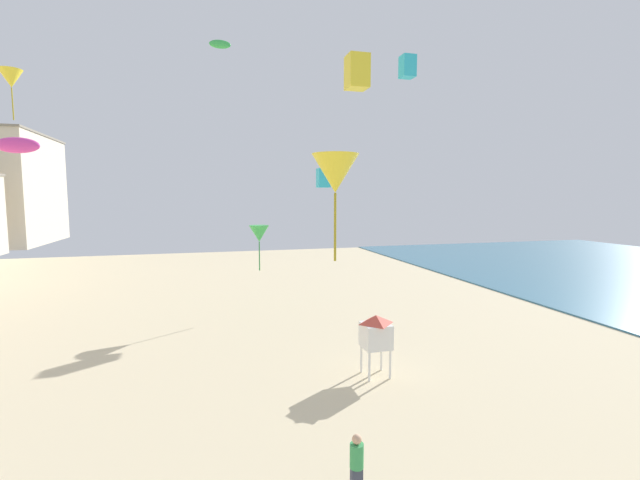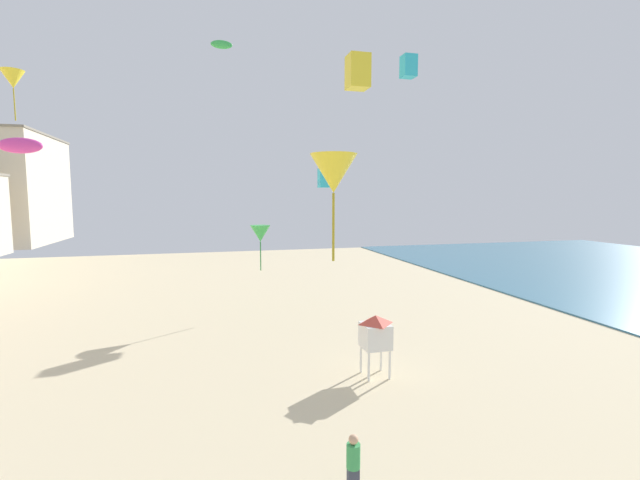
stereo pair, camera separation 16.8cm
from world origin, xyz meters
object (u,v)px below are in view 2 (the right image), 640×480
Objects in this scene: kite_yellow_delta_2 at (334,174)px; kite_green_delta at (260,234)px; lifeguard_stand at (375,332)px; kite_cyan_box_2 at (325,178)px; kite_flyer at (353,463)px; kite_yellow_delta at (13,79)px; kite_magenta_parafoil at (20,146)px; kite_cyan_box at (409,66)px; kite_yellow_box at (358,72)px; kite_green_parafoil at (222,45)px.

kite_yellow_delta_2 reaches higher than kite_green_delta.
lifeguard_stand is 15.20m from kite_cyan_box_2.
kite_flyer is 7.87m from kite_yellow_delta_2.
kite_yellow_delta reaches higher than kite_magenta_parafoil.
kite_yellow_delta_2 is (0.46, 3.30, 7.13)m from kite_flyer.
lifeguard_stand is at bearing -179.57° from kite_flyer.
kite_magenta_parafoil reaches higher than kite_cyan_box_2.
kite_cyan_box is 3.43m from kite_yellow_box.
kite_cyan_box_2 is (16.05, 7.56, -3.71)m from kite_yellow_delta.
lifeguard_stand is at bearing -124.05° from kite_cyan_box.
kite_green_delta is at bearing -157.36° from kite_cyan_box_2.
kite_green_delta is at bearing -153.39° from kite_flyer.
kite_green_delta is at bearing 91.75° from kite_yellow_delta_2.
kite_yellow_delta_2 is at bearing -113.70° from kite_yellow_box.
kite_cyan_box is (4.54, 6.72, 12.76)m from lifeguard_stand.
kite_magenta_parafoil is (-22.59, 9.45, -3.94)m from kite_cyan_box.
kite_magenta_parafoil is at bearing -120.41° from kite_flyer.
kite_yellow_box is (-3.26, -0.75, -0.74)m from kite_cyan_box.
kite_cyan_box_2 is (4.83, 2.01, 3.66)m from kite_green_delta.
lifeguard_stand is 0.78× the size of kite_yellow_delta_2.
kite_cyan_box_2 is (0.29, 7.51, -5.17)m from kite_yellow_box.
kite_green_delta is 2.18× the size of kite_cyan_box_2.
kite_yellow_box is at bearing -167.01° from kite_cyan_box.
kite_yellow_box is at bearing -27.83° from kite_magenta_parafoil.
kite_cyan_box is (7.81, 13.36, 13.68)m from kite_flyer.
kite_yellow_delta_2 is 24.89m from kite_magenta_parafoil.
kite_cyan_box is 0.85× the size of kite_green_parafoil.
kite_magenta_parafoil reaches higher than kite_yellow_delta_2.
kite_cyan_box is at bearing 53.85° from kite_yellow_delta_2.
kite_cyan_box reaches higher than kite_flyer.
kite_cyan_box is 0.56× the size of kite_yellow_delta.
kite_yellow_delta_2 is 1.12× the size of kite_green_delta.
kite_green_parafoil is at bearing 124.96° from kite_green_delta.
kite_cyan_box is 19.17m from kite_yellow_delta.
kite_yellow_delta_2 is (-4.09, -9.31, -5.81)m from kite_yellow_box.
kite_yellow_delta_2 is (2.50, -17.72, -9.39)m from kite_green_parafoil.
kite_yellow_delta_2 is (11.68, -9.25, -4.35)m from kite_yellow_delta.
kite_yellow_delta reaches higher than kite_cyan_box_2.
kite_green_parafoil is 14.55m from kite_magenta_parafoil.
kite_cyan_box_2 reaches higher than lifeguard_stand.
kite_yellow_delta reaches higher than lifeguard_stand.
kite_green_delta is at bearing -55.04° from kite_green_parafoil.
kite_yellow_box is 11.35m from kite_green_delta.
kite_yellow_delta_2 is at bearing -52.00° from kite_magenta_parafoil.
kite_green_parafoil is 0.54× the size of kite_magenta_parafoil.
lifeguard_stand is 18.87m from kite_yellow_delta.
kite_cyan_box is 0.70× the size of kite_yellow_box.
kite_flyer is 0.63× the size of kite_magenta_parafoil.
kite_green_parafoil is 20.21m from kite_yellow_delta_2.
kite_yellow_delta_2 is (-7.35, -10.06, -6.55)m from kite_cyan_box.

